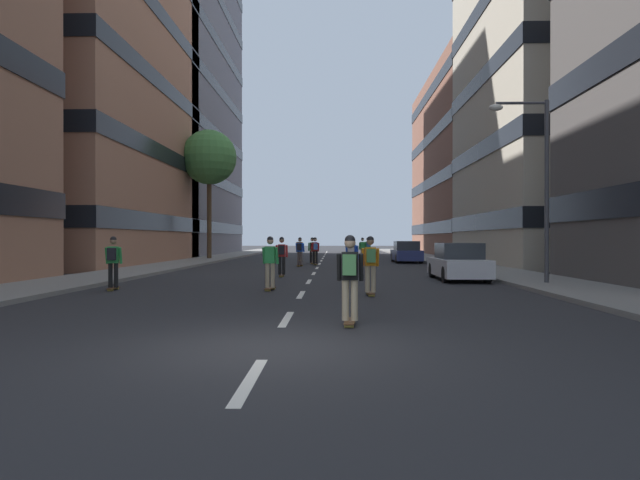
{
  "coord_description": "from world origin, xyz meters",
  "views": [
    {
      "loc": [
        1.02,
        -8.55,
        1.71
      ],
      "look_at": [
        0.0,
        29.31,
        1.6
      ],
      "focal_mm": 30.72,
      "sensor_mm": 36.0,
      "label": 1
    }
  ],
  "objects_px": {
    "skater_3": "(368,247)",
    "skater_8": "(312,249)",
    "skater_1": "(352,255)",
    "skater_9": "(315,248)",
    "street_tree_near": "(209,158)",
    "streetlamp_right": "(536,170)",
    "parked_car_mid": "(406,253)",
    "skater_5": "(300,250)",
    "skater_11": "(370,262)",
    "parked_car_near": "(458,263)",
    "skater_4": "(113,259)",
    "skater_10": "(282,254)",
    "skater_0": "(363,248)",
    "skater_6": "(300,247)",
    "skater_12": "(350,274)",
    "skater_2": "(270,260)",
    "skater_7": "(315,249)"
  },
  "relations": [
    {
      "from": "parked_car_near",
      "to": "skater_12",
      "type": "xyz_separation_m",
      "value": [
        -4.77,
        -11.81,
        0.32
      ]
    },
    {
      "from": "parked_car_mid",
      "to": "skater_5",
      "type": "height_order",
      "value": "skater_5"
    },
    {
      "from": "skater_4",
      "to": "skater_6",
      "type": "bearing_deg",
      "value": 79.12
    },
    {
      "from": "skater_11",
      "to": "skater_6",
      "type": "bearing_deg",
      "value": 98.44
    },
    {
      "from": "skater_10",
      "to": "streetlamp_right",
      "type": "bearing_deg",
      "value": -25.61
    },
    {
      "from": "skater_1",
      "to": "skater_4",
      "type": "height_order",
      "value": "same"
    },
    {
      "from": "street_tree_near",
      "to": "skater_11",
      "type": "xyz_separation_m",
      "value": [
        11.0,
        -26.61,
        -7.06
      ]
    },
    {
      "from": "parked_car_near",
      "to": "skater_4",
      "type": "relative_size",
      "value": 2.47
    },
    {
      "from": "skater_4",
      "to": "skater_5",
      "type": "bearing_deg",
      "value": 71.44
    },
    {
      "from": "streetlamp_right",
      "to": "skater_12",
      "type": "xyz_separation_m",
      "value": [
        -6.89,
        -8.95,
        -3.12
      ]
    },
    {
      "from": "skater_8",
      "to": "skater_11",
      "type": "distance_m",
      "value": 20.25
    },
    {
      "from": "skater_3",
      "to": "skater_9",
      "type": "distance_m",
      "value": 7.29
    },
    {
      "from": "skater_11",
      "to": "parked_car_mid",
      "type": "bearing_deg",
      "value": 79.91
    },
    {
      "from": "skater_3",
      "to": "skater_8",
      "type": "xyz_separation_m",
      "value": [
        -4.23,
        -8.9,
        0.0
      ]
    },
    {
      "from": "skater_5",
      "to": "skater_9",
      "type": "relative_size",
      "value": 1.0
    },
    {
      "from": "skater_6",
      "to": "skater_10",
      "type": "relative_size",
      "value": 1.0
    },
    {
      "from": "skater_1",
      "to": "skater_9",
      "type": "distance_m",
      "value": 16.87
    },
    {
      "from": "skater_6",
      "to": "skater_11",
      "type": "xyz_separation_m",
      "value": [
        3.76,
        -25.36,
        0.0
      ]
    },
    {
      "from": "parked_car_near",
      "to": "parked_car_mid",
      "type": "xyz_separation_m",
      "value": [
        0.0,
        16.27,
        0.0
      ]
    },
    {
      "from": "skater_8",
      "to": "skater_11",
      "type": "xyz_separation_m",
      "value": [
        2.57,
        -20.09,
        0.0
      ]
    },
    {
      "from": "streetlamp_right",
      "to": "skater_1",
      "type": "height_order",
      "value": "streetlamp_right"
    },
    {
      "from": "skater_5",
      "to": "skater_11",
      "type": "distance_m",
      "value": 17.12
    },
    {
      "from": "skater_0",
      "to": "parked_car_mid",
      "type": "bearing_deg",
      "value": -36.23
    },
    {
      "from": "skater_4",
      "to": "skater_7",
      "type": "relative_size",
      "value": 1.0
    },
    {
      "from": "street_tree_near",
      "to": "skater_10",
      "type": "height_order",
      "value": "street_tree_near"
    },
    {
      "from": "skater_0",
      "to": "skater_5",
      "type": "bearing_deg",
      "value": -118.26
    },
    {
      "from": "skater_3",
      "to": "skater_8",
      "type": "relative_size",
      "value": 1.0
    },
    {
      "from": "parked_car_near",
      "to": "skater_11",
      "type": "distance_m",
      "value": 7.38
    },
    {
      "from": "skater_1",
      "to": "skater_10",
      "type": "xyz_separation_m",
      "value": [
        -3.07,
        1.63,
        0.0
      ]
    },
    {
      "from": "skater_6",
      "to": "skater_8",
      "type": "distance_m",
      "value": 5.41
    },
    {
      "from": "streetlamp_right",
      "to": "skater_9",
      "type": "xyz_separation_m",
      "value": [
        -8.65,
        19.69,
        -3.12
      ]
    },
    {
      "from": "skater_10",
      "to": "parked_car_near",
      "type": "bearing_deg",
      "value": -13.06
    },
    {
      "from": "skater_3",
      "to": "street_tree_near",
      "type": "bearing_deg",
      "value": -169.39
    },
    {
      "from": "skater_0",
      "to": "skater_10",
      "type": "height_order",
      "value": "same"
    },
    {
      "from": "skater_4",
      "to": "skater_0",
      "type": "bearing_deg",
      "value": 68.01
    },
    {
      "from": "parked_car_near",
      "to": "skater_9",
      "type": "height_order",
      "value": "skater_9"
    },
    {
      "from": "streetlamp_right",
      "to": "skater_2",
      "type": "height_order",
      "value": "streetlamp_right"
    },
    {
      "from": "parked_car_mid",
      "to": "skater_9",
      "type": "bearing_deg",
      "value": 175.07
    },
    {
      "from": "streetlamp_right",
      "to": "skater_6",
      "type": "bearing_deg",
      "value": 114.17
    },
    {
      "from": "skater_5",
      "to": "skater_8",
      "type": "bearing_deg",
      "value": 79.25
    },
    {
      "from": "skater_11",
      "to": "skater_8",
      "type": "bearing_deg",
      "value": 97.3
    },
    {
      "from": "skater_10",
      "to": "skater_11",
      "type": "relative_size",
      "value": 1.0
    },
    {
      "from": "streetlamp_right",
      "to": "skater_11",
      "type": "height_order",
      "value": "streetlamp_right"
    },
    {
      "from": "skater_3",
      "to": "skater_10",
      "type": "bearing_deg",
      "value": -103.59
    },
    {
      "from": "skater_5",
      "to": "skater_11",
      "type": "height_order",
      "value": "same"
    },
    {
      "from": "skater_6",
      "to": "skater_9",
      "type": "relative_size",
      "value": 1.0
    },
    {
      "from": "parked_car_near",
      "to": "skater_4",
      "type": "distance_m",
      "value": 13.25
    },
    {
      "from": "street_tree_near",
      "to": "skater_6",
      "type": "xyz_separation_m",
      "value": [
        7.23,
        -1.25,
        -7.06
      ]
    },
    {
      "from": "street_tree_near",
      "to": "skater_9",
      "type": "xyz_separation_m",
      "value": [
        8.47,
        -3.59,
        -7.06
      ]
    },
    {
      "from": "parked_car_near",
      "to": "parked_car_mid",
      "type": "bearing_deg",
      "value": 90.0
    }
  ]
}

